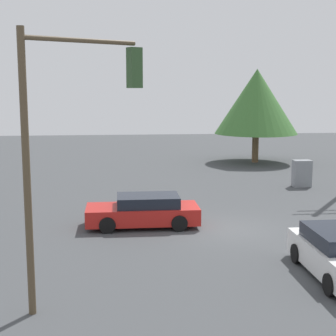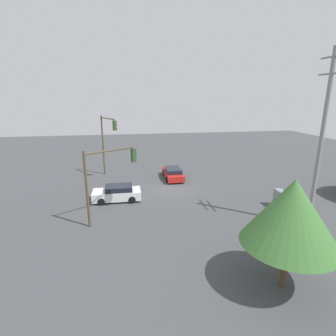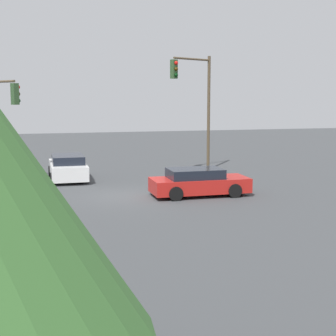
% 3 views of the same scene
% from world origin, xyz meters
% --- Properties ---
extents(ground_plane, '(80.00, 80.00, 0.00)m').
position_xyz_m(ground_plane, '(0.00, 0.00, 0.00)').
color(ground_plane, '#424447').
extents(sedan_red, '(4.45, 1.92, 1.26)m').
position_xyz_m(sedan_red, '(-3.20, 0.75, 0.62)').
color(sedan_red, red).
rests_on(sedan_red, ground_plane).
extents(traffic_signal_main, '(2.93, 1.88, 6.89)m').
position_xyz_m(traffic_signal_main, '(-5.35, -6.36, 4.64)').
color(traffic_signal_main, brown).
rests_on(traffic_signal_main, ground_plane).
extents(electrical_cabinet, '(0.98, 0.62, 1.48)m').
position_xyz_m(electrical_cabinet, '(5.97, 8.10, 0.74)').
color(electrical_cabinet, gray).
rests_on(electrical_cabinet, ground_plane).
extents(tree_far, '(5.99, 5.99, 6.77)m').
position_xyz_m(tree_far, '(5.85, 17.44, 4.43)').
color(tree_far, brown).
rests_on(tree_far, ground_plane).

